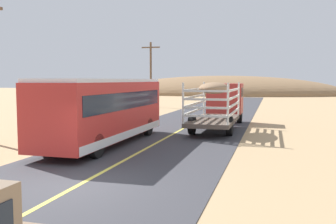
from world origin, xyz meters
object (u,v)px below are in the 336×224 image
object	(u,v)px
power_pole_mid	(151,72)
bus	(105,109)
boulder_far_horizon	(130,108)
livestock_truck	(221,100)

from	to	relation	value
power_pole_mid	bus	bearing A→B (deg)	-76.76
bus	power_pole_mid	world-z (taller)	power_pole_mid
bus	boulder_far_horizon	xyz separation A→B (m)	(-5.04, 16.16, -1.18)
livestock_truck	boulder_far_horizon	xyz separation A→B (m)	(-9.57, 7.25, -1.23)
bus	power_pole_mid	bearing A→B (deg)	103.24
livestock_truck	bus	bearing A→B (deg)	-116.90
power_pole_mid	boulder_far_horizon	bearing A→B (deg)	-84.57
livestock_truck	power_pole_mid	bearing A→B (deg)	122.91
boulder_far_horizon	livestock_truck	bearing A→B (deg)	-37.15
livestock_truck	boulder_far_horizon	bearing A→B (deg)	142.85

